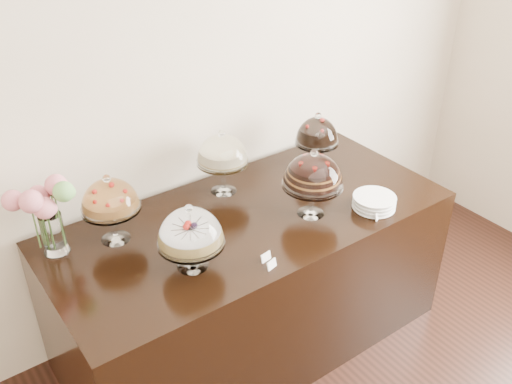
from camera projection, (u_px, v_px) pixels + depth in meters
wall_back at (162, 88)px, 3.05m from camera, size 5.00×0.04×3.00m
display_counter at (251, 281)px, 3.31m from camera, size 2.20×1.00×0.90m
cake_stand_sugar_sponge at (190, 230)px, 2.61m from camera, size 0.32×0.32×0.35m
cake_stand_choco_layer at (313, 173)px, 2.97m from camera, size 0.33×0.33×0.39m
cake_stand_cheesecake at (222, 152)px, 3.18m from camera, size 0.30×0.30×0.39m
cake_stand_dark_choco at (317, 133)px, 3.43m from camera, size 0.27×0.27×0.36m
cake_stand_fruit_tart at (110, 198)px, 2.78m from camera, size 0.30×0.30×0.38m
flower_vase at (46, 207)px, 2.67m from camera, size 0.31×0.25×0.41m
plate_stack at (374, 202)px, 3.13m from camera, size 0.23×0.23×0.07m
price_card_left at (272, 264)px, 2.69m from camera, size 0.06×0.03×0.04m
price_card_right at (378, 215)px, 3.05m from camera, size 0.06×0.03×0.04m
price_card_extra at (266, 257)px, 2.74m from camera, size 0.06×0.02×0.04m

